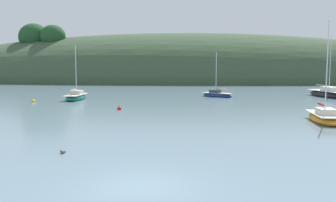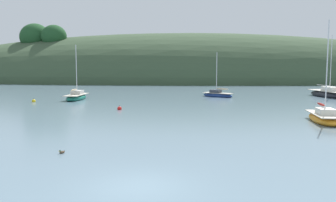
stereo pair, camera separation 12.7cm
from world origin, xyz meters
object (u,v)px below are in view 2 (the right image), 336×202
Objects in this scene: sailboat_yellow_far at (324,118)px; duck_lone_left at (62,152)px; sailboat_orange_cutter at (76,97)px; mooring_buoy_inner at (120,109)px; sailboat_white_near at (328,94)px; sailboat_cream_ketch at (218,95)px; mooring_buoy_channel at (34,101)px.

sailboat_yellow_far reaches higher than duck_lone_left.
mooring_buoy_inner is (7.47, -9.82, -0.24)m from sailboat_orange_cutter.
sailboat_white_near is at bearing 30.46° from mooring_buoy_inner.
sailboat_cream_ketch reaches higher than mooring_buoy_inner.
sailboat_white_near reaches higher than mooring_buoy_inner.
sailboat_orange_cutter is 30.17m from sailboat_yellow_far.
sailboat_white_near reaches higher than sailboat_cream_ketch.
duck_lone_left is (0.35, -17.83, -0.07)m from mooring_buoy_inner.
sailboat_orange_cutter is 12.34m from mooring_buoy_inner.
sailboat_orange_cutter reaches higher than mooring_buoy_inner.
sailboat_cream_ketch is 11.75× the size of mooring_buoy_inner.
duck_lone_left is (12.09, -24.47, -0.07)m from mooring_buoy_channel.
sailboat_orange_cutter is at bearing 36.56° from mooring_buoy_channel.
sailboat_orange_cutter is 19.16m from sailboat_cream_ketch.
duck_lone_left is at bearing -74.22° from sailboat_orange_cutter.
mooring_buoy_channel is (-22.77, -8.17, -0.19)m from sailboat_cream_ketch.
sailboat_orange_cutter is at bearing 127.26° from mooring_buoy_inner.
duck_lone_left is (7.81, -27.65, -0.30)m from sailboat_orange_cutter.
sailboat_white_near is 34.36m from sailboat_orange_cutter.
sailboat_yellow_far reaches higher than mooring_buoy_channel.
sailboat_cream_ketch is at bearing 53.34° from mooring_buoy_inner.
sailboat_cream_ketch is 18.47m from mooring_buoy_inner.
sailboat_orange_cutter is at bearing -164.87° from sailboat_cream_ketch.
duck_lone_left is at bearing -147.41° from sailboat_yellow_far.
mooring_buoy_inner is (-11.03, -14.82, -0.19)m from sailboat_cream_ketch.
sailboat_white_near reaches higher than sailboat_orange_cutter.
sailboat_white_near is at bearing 68.78° from sailboat_yellow_far.
mooring_buoy_channel is at bearing -166.89° from sailboat_white_near.
sailboat_orange_cutter is at bearing 146.84° from sailboat_yellow_far.
sailboat_cream_ketch is 34.35m from duck_lone_left.
duck_lone_left is (-10.68, -32.65, -0.26)m from sailboat_cream_ketch.
sailboat_white_near is at bearing 13.11° from mooring_buoy_channel.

